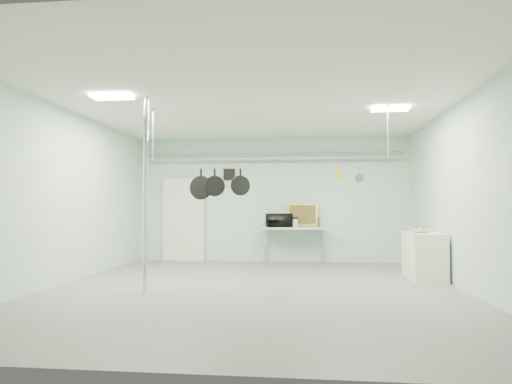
# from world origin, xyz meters

# --- Properties ---
(floor) EXTENTS (8.00, 8.00, 0.00)m
(floor) POSITION_xyz_m (0.00, 0.00, 0.00)
(floor) COLOR gray
(floor) RESTS_ON ground
(ceiling) EXTENTS (7.00, 8.00, 0.02)m
(ceiling) POSITION_xyz_m (0.00, 0.00, 3.19)
(ceiling) COLOR silver
(ceiling) RESTS_ON back_wall
(back_wall) EXTENTS (7.00, 0.02, 3.20)m
(back_wall) POSITION_xyz_m (0.00, 3.99, 1.60)
(back_wall) COLOR silver
(back_wall) RESTS_ON floor
(right_wall) EXTENTS (0.02, 8.00, 3.20)m
(right_wall) POSITION_xyz_m (3.49, 0.00, 1.60)
(right_wall) COLOR silver
(right_wall) RESTS_ON floor
(door) EXTENTS (1.10, 0.10, 2.20)m
(door) POSITION_xyz_m (-2.30, 3.94, 1.05)
(door) COLOR silver
(door) RESTS_ON floor
(wall_vent) EXTENTS (0.30, 0.04, 0.30)m
(wall_vent) POSITION_xyz_m (-1.10, 3.97, 2.25)
(wall_vent) COLOR black
(wall_vent) RESTS_ON back_wall
(conduit_pipe) EXTENTS (6.60, 0.07, 0.07)m
(conduit_pipe) POSITION_xyz_m (0.00, 3.90, 2.75)
(conduit_pipe) COLOR gray
(conduit_pipe) RESTS_ON back_wall
(chrome_pole) EXTENTS (0.08, 0.08, 3.20)m
(chrome_pole) POSITION_xyz_m (-1.70, -0.60, 1.60)
(chrome_pole) COLOR silver
(chrome_pole) RESTS_ON floor
(prep_table) EXTENTS (1.60, 0.70, 0.91)m
(prep_table) POSITION_xyz_m (0.60, 3.60, 0.83)
(prep_table) COLOR silver
(prep_table) RESTS_ON floor
(side_cabinet) EXTENTS (0.60, 1.20, 0.90)m
(side_cabinet) POSITION_xyz_m (3.15, 1.40, 0.45)
(side_cabinet) COLOR white
(side_cabinet) RESTS_ON floor
(pot_rack) EXTENTS (4.80, 0.06, 1.00)m
(pot_rack) POSITION_xyz_m (0.20, 0.30, 2.23)
(pot_rack) COLOR #B7B7BC
(pot_rack) RESTS_ON ceiling
(light_panel_left) EXTENTS (0.65, 0.30, 0.05)m
(light_panel_left) POSITION_xyz_m (-2.20, -0.80, 3.16)
(light_panel_left) COLOR white
(light_panel_left) RESTS_ON ceiling
(light_panel_right) EXTENTS (0.65, 0.30, 0.05)m
(light_panel_right) POSITION_xyz_m (2.40, 0.60, 3.16)
(light_panel_right) COLOR white
(light_panel_right) RESTS_ON ceiling
(microwave) EXTENTS (0.69, 0.56, 0.33)m
(microwave) POSITION_xyz_m (0.23, 3.50, 1.07)
(microwave) COLOR black
(microwave) RESTS_ON prep_table
(coffee_canister) EXTENTS (0.20, 0.20, 0.20)m
(coffee_canister) POSITION_xyz_m (0.61, 3.50, 1.01)
(coffee_canister) COLOR silver
(coffee_canister) RESTS_ON prep_table
(painting_large) EXTENTS (0.79, 0.17, 0.58)m
(painting_large) POSITION_xyz_m (0.80, 3.90, 1.20)
(painting_large) COLOR gold
(painting_large) RESTS_ON prep_table
(painting_small) EXTENTS (0.30, 0.09, 0.25)m
(painting_small) POSITION_xyz_m (1.07, 3.90, 1.03)
(painting_small) COLOR #392713
(painting_small) RESTS_ON prep_table
(fruit_bowl) EXTENTS (0.49, 0.49, 0.09)m
(fruit_bowl) POSITION_xyz_m (3.04, 1.25, 0.95)
(fruit_bowl) COLOR silver
(fruit_bowl) RESTS_ON side_cabinet
(skillet_left) EXTENTS (0.43, 0.11, 0.56)m
(skillet_left) POSITION_xyz_m (-1.00, 0.30, 1.80)
(skillet_left) COLOR black
(skillet_left) RESTS_ON pot_rack
(skillet_mid) EXTENTS (0.37, 0.16, 0.50)m
(skillet_mid) POSITION_xyz_m (-0.74, 0.30, 1.83)
(skillet_mid) COLOR black
(skillet_mid) RESTS_ON pot_rack
(skillet_right) EXTENTS (0.35, 0.20, 0.49)m
(skillet_right) POSITION_xyz_m (-0.28, 0.30, 1.84)
(skillet_right) COLOR black
(skillet_right) RESTS_ON pot_rack
(whisk) EXTENTS (0.18, 0.18, 0.29)m
(whisk) POSITION_xyz_m (0.60, 0.30, 1.94)
(whisk) COLOR silver
(whisk) RESTS_ON pot_rack
(grater) EXTENTS (0.09, 0.02, 0.22)m
(grater) POSITION_xyz_m (1.45, 0.30, 1.98)
(grater) COLOR yellow
(grater) RESTS_ON pot_rack
(saucepan) EXTENTS (0.17, 0.13, 0.26)m
(saucepan) POSITION_xyz_m (1.81, 0.30, 1.95)
(saucepan) COLOR silver
(saucepan) RESTS_ON pot_rack
(fruit_cluster) EXTENTS (0.24, 0.24, 0.09)m
(fruit_cluster) POSITION_xyz_m (3.04, 1.25, 0.99)
(fruit_cluster) COLOR #9F110E
(fruit_cluster) RESTS_ON fruit_bowl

